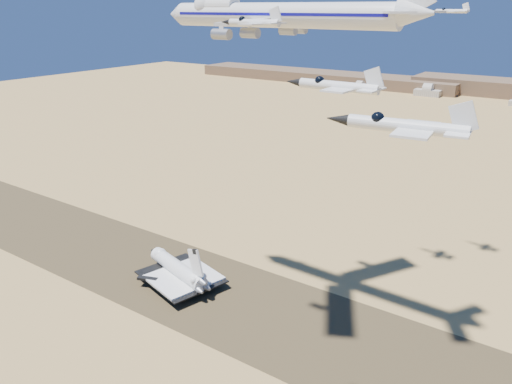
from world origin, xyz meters
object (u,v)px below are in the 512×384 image
Objects in this scene: crew_b at (183,292)px; chase_jet_e at (451,11)px; chase_jet_b at (336,86)px; crew_a at (181,298)px; shuttle at (178,270)px; chase_jet_d at (391,17)px; crew_c at (179,294)px; chase_jet_a at (253,22)px; chase_jet_c at (403,125)px; carrier_747 at (269,15)px.

chase_jet_e reaches higher than crew_b.
chase_jet_b is (80.75, -49.57, 88.16)m from crew_b.
chase_jet_e reaches higher than chase_jet_b.
crew_a is at bearing 179.86° from crew_b.
chase_jet_d is (56.93, 50.97, 91.46)m from shuttle.
chase_jet_d reaches higher than crew_c.
chase_jet_a is at bearing -82.63° from chase_jet_e.
shuttle is 134.15m from chase_jet_b.
crew_b is 0.12× the size of chase_jet_c.
crew_b is at bearing -124.53° from chase_jet_d.
chase_jet_a is at bearing 171.37° from crew_c.
crew_c is at bearing -120.03° from chase_jet_e.
chase_jet_a reaches higher than crew_b.
carrier_747 is 81.04m from chase_jet_b.
chase_jet_c is at bearing -67.17° from chase_jet_e.
shuttle is 20.84× the size of crew_c.
crew_c is 0.14× the size of chase_jet_a.
chase_jet_a is at bearing -155.02° from crew_b.
crew_b is (7.97, -5.87, -4.19)m from shuttle.
crew_c is 122.66m from chase_jet_d.
chase_jet_d is 23.25m from chase_jet_e.
chase_jet_d is (47.04, 60.00, 95.73)m from crew_a.
chase_jet_c is at bearing -18.29° from shuttle.
chase_jet_e is (14.60, 18.01, 1.81)m from chase_jet_d.
carrier_747 is 101.94m from crew_c.
shuttle reaches higher than crew_a.
chase_jet_b is at bearing -152.99° from crew_b.
crew_a is 0.91× the size of crew_c.
chase_jet_c is (14.50, -12.91, -1.54)m from chase_jet_b.
carrier_747 is at bearing -109.12° from chase_jet_e.
chase_jet_d is 1.13× the size of chase_jet_e.
shuttle is 148.73m from chase_jet_c.
chase_jet_c is (66.41, -74.56, -10.00)m from carrier_747.
chase_jet_e is (64.08, 76.74, 97.45)m from crew_c.
carrier_747 is at bearing 131.30° from chase_jet_b.
shuttle reaches higher than crew_b.
chase_jet_c is 128.30m from chase_jet_d.
chase_jet_a is 0.98× the size of chase_jet_e.
chase_jet_d is at bearing -119.18° from chase_jet_e.
crew_a is at bearing 150.72° from chase_jet_b.
crew_b is 138.34m from chase_jet_e.
crew_c is (-2.44, 1.27, 0.08)m from crew_a.
carrier_747 is 49.08m from chase_jet_d.
carrier_747 reaches higher than chase_jet_b.
carrier_747 is 6.28× the size of chase_jet_a.
crew_c is 142.64m from chase_jet_c.
shuttle is 136.28m from chase_jet_e.
crew_b is 0.12× the size of chase_jet_b.
crew_b is at bearing -21.16° from shuttle.
chase_jet_a is 25.79m from chase_jet_b.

